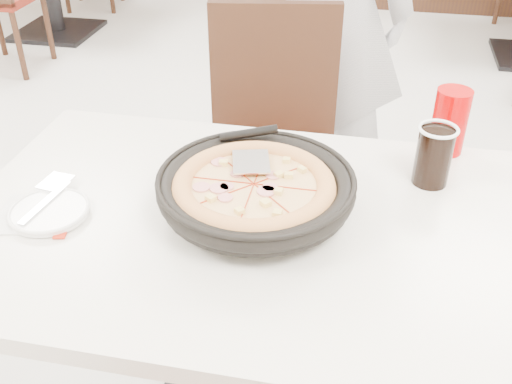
% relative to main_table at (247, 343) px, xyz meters
% --- Properties ---
extents(floor, '(7.00, 7.00, 0.00)m').
position_rel_main_table_xyz_m(floor, '(-0.38, 0.58, -0.38)').
color(floor, '#AFAFAA').
rests_on(floor, ground).
extents(main_table, '(1.26, 0.89, 0.75)m').
position_rel_main_table_xyz_m(main_table, '(0.00, 0.00, 0.00)').
color(main_table, silver).
rests_on(main_table, floor).
extents(chair_far, '(0.48, 0.48, 0.95)m').
position_rel_main_table_xyz_m(chair_far, '(-0.06, 0.66, 0.10)').
color(chair_far, black).
rests_on(chair_far, floor).
extents(trivet, '(0.12, 0.12, 0.04)m').
position_rel_main_table_xyz_m(trivet, '(0.06, 0.02, 0.39)').
color(trivet, black).
rests_on(trivet, main_table).
extents(pizza_pan, '(0.42, 0.42, 0.01)m').
position_rel_main_table_xyz_m(pizza_pan, '(0.02, 0.03, 0.42)').
color(pizza_pan, black).
rests_on(pizza_pan, trivet).
extents(pizza, '(0.34, 0.34, 0.02)m').
position_rel_main_table_xyz_m(pizza, '(0.02, 0.01, 0.44)').
color(pizza, tan).
rests_on(pizza, pizza_pan).
extents(pizza_server, '(0.10, 0.11, 0.00)m').
position_rel_main_table_xyz_m(pizza_server, '(-0.00, 0.07, 0.47)').
color(pizza_server, white).
rests_on(pizza_server, pizza).
extents(napkin, '(0.17, 0.17, 0.00)m').
position_rel_main_table_xyz_m(napkin, '(-0.44, -0.08, 0.38)').
color(napkin, silver).
rests_on(napkin, main_table).
extents(side_plate, '(0.17, 0.17, 0.01)m').
position_rel_main_table_xyz_m(side_plate, '(-0.40, -0.07, 0.38)').
color(side_plate, white).
rests_on(side_plate, napkin).
extents(fork, '(0.04, 0.17, 0.00)m').
position_rel_main_table_xyz_m(fork, '(-0.42, -0.05, 0.39)').
color(fork, white).
rests_on(fork, side_plate).
extents(cola_glass, '(0.08, 0.08, 0.13)m').
position_rel_main_table_xyz_m(cola_glass, '(0.38, 0.22, 0.44)').
color(cola_glass, black).
rests_on(cola_glass, main_table).
extents(red_cup, '(0.09, 0.09, 0.16)m').
position_rel_main_table_xyz_m(red_cup, '(0.42, 0.37, 0.45)').
color(red_cup, '#AC0000').
rests_on(red_cup, main_table).
extents(diner_person, '(0.70, 0.55, 1.70)m').
position_rel_main_table_xyz_m(diner_person, '(0.05, 1.20, 0.47)').
color(diner_person, silver).
rests_on(diner_person, floor).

